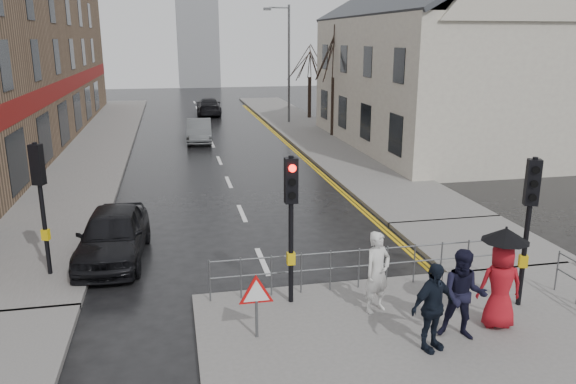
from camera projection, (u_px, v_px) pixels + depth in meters
name	position (u px, v px, depth m)	size (l,w,h in m)	color
ground	(284.00, 312.00, 12.63)	(120.00, 120.00, 0.00)	black
near_pavement	(489.00, 383.00, 9.90)	(10.00, 9.00, 0.14)	#605E5B
left_pavement	(99.00, 141.00, 33.04)	(4.00, 44.00, 0.14)	#605E5B
right_pavement	(305.00, 129.00, 37.49)	(4.00, 40.00, 0.14)	#605E5B
pavement_bridge_right	(478.00, 242.00, 16.73)	(4.00, 4.20, 0.14)	#605E5B
building_right_cream	(434.00, 60.00, 30.72)	(9.00, 16.40, 10.10)	beige
church_tower	(197.00, 12.00, 69.06)	(5.00, 5.00, 18.00)	gray
traffic_signal_near_left	(291.00, 204.00, 12.21)	(0.28, 0.27, 3.40)	black
traffic_signal_near_right	(530.00, 206.00, 12.06)	(0.34, 0.33, 3.40)	black
traffic_signal_far_left	(40.00, 186.00, 13.73)	(0.34, 0.33, 3.40)	black
guard_railing_front	(359.00, 259.00, 13.36)	(7.14, 0.04, 1.00)	#595B5E
warning_sign	(256.00, 296.00, 11.06)	(0.80, 0.07, 1.35)	#595B5E
street_lamp	(286.00, 56.00, 38.96)	(1.83, 0.25, 8.00)	#595B5E
tree_near	(334.00, 52.00, 33.51)	(2.40, 2.40, 6.58)	black
tree_far	(310.00, 59.00, 41.35)	(2.40, 2.40, 5.64)	black
pedestrian_a	(377.00, 272.00, 12.17)	(0.66, 0.44, 1.82)	silver
pedestrian_b	(463.00, 295.00, 11.04)	(0.90, 0.70, 1.86)	black
pedestrian_with_umbrella	(501.00, 275.00, 11.43)	(0.99, 0.96, 2.16)	#A3131C
pedestrian_d	(432.00, 307.00, 10.64)	(1.04, 0.43, 1.77)	black
car_parked	(113.00, 235.00, 15.43)	(1.72, 4.28, 1.46)	black
car_mid	(199.00, 131.00, 33.05)	(1.41, 4.05, 1.33)	#4F5255
car_far	(209.00, 107.00, 44.60)	(1.90, 4.68, 1.36)	black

